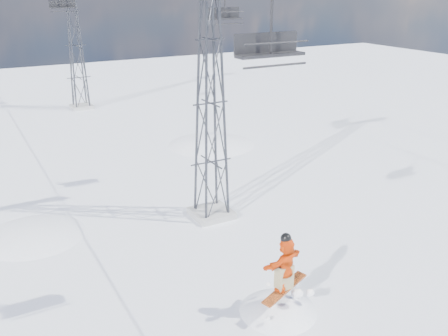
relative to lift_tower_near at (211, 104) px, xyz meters
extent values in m
plane|color=white|center=(-0.80, -8.00, -5.47)|extent=(120.00, 120.00, 0.00)
sphere|color=white|center=(5.20, 10.00, -14.97)|extent=(20.00, 20.00, 20.00)
cube|color=#999999|center=(0.00, 0.00, -5.32)|extent=(1.80, 1.80, 0.30)
cube|color=#999999|center=(0.00, 25.00, -5.32)|extent=(1.80, 1.80, 0.30)
cube|color=orange|center=(-1.44, -7.94, -4.41)|extent=(1.92, 0.87, 0.40)
imported|color=#E9460A|center=(-1.44, -7.94, -3.46)|extent=(1.80, 0.97, 1.85)
cube|color=#94855B|center=(-1.44, -7.94, -3.96)|extent=(0.60, 0.52, 0.85)
sphere|color=black|center=(-1.44, -7.94, -2.56)|extent=(0.35, 0.35, 0.35)
cylinder|color=black|center=(-2.20, -7.82, 4.28)|extent=(0.08, 0.08, 2.21)
cube|color=black|center=(-2.20, -7.82, 3.17)|extent=(2.01, 0.45, 0.08)
cube|color=black|center=(-2.20, -7.60, 3.47)|extent=(2.01, 0.06, 0.55)
cylinder|color=black|center=(-2.20, -8.07, 2.92)|extent=(2.01, 0.06, 0.06)
cylinder|color=black|center=(-2.20, -8.12, 3.52)|extent=(2.01, 0.05, 0.05)
cube|color=black|center=(2.20, 2.67, 3.39)|extent=(1.81, 0.41, 0.07)
cube|color=black|center=(2.20, 2.87, 3.66)|extent=(1.81, 0.05, 0.50)
cylinder|color=black|center=(2.20, 2.45, 3.16)|extent=(1.81, 0.05, 0.05)
cylinder|color=black|center=(2.20, 2.40, 3.71)|extent=(1.81, 0.05, 0.05)
cube|color=black|center=(-2.20, 17.79, 3.40)|extent=(1.80, 0.41, 0.07)
cube|color=black|center=(-2.20, 17.98, 3.67)|extent=(1.80, 0.05, 0.50)
cylinder|color=black|center=(-2.20, 17.56, 3.18)|extent=(1.80, 0.05, 0.05)
cylinder|color=black|center=(-2.20, 17.52, 3.72)|extent=(1.80, 0.05, 0.05)
camera|label=1|loc=(-9.90, -19.18, 4.99)|focal=40.00mm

